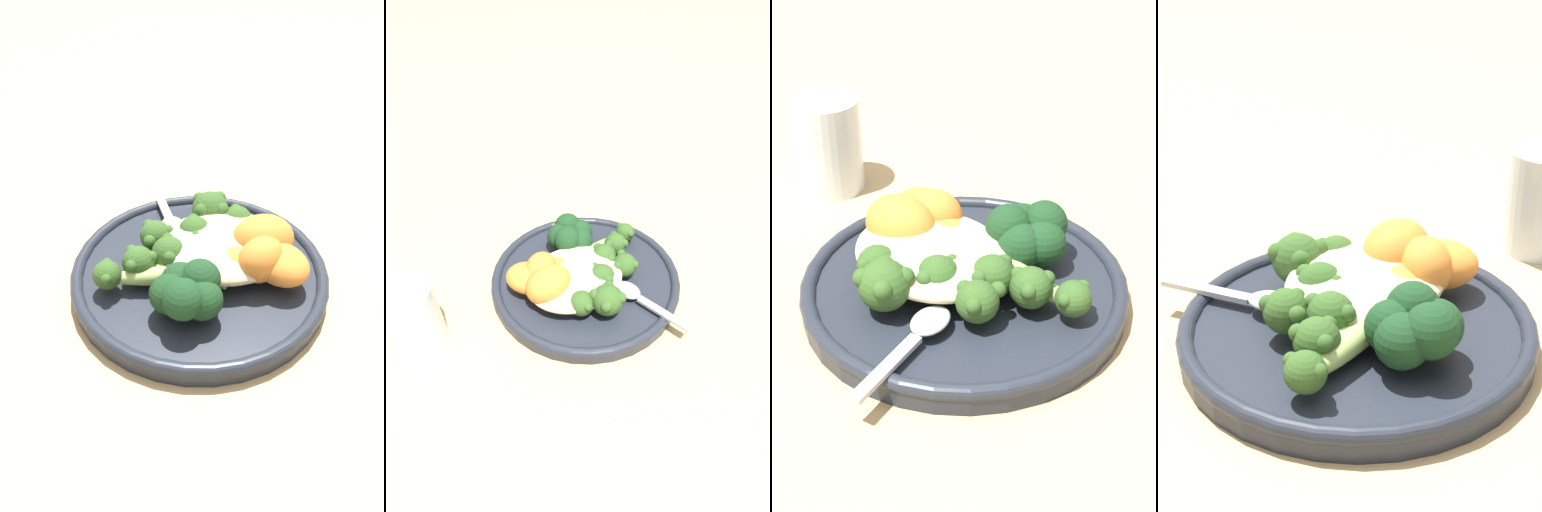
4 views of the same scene
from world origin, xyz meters
The scene contains 16 objects.
ground_plane centered at (0.00, 0.00, 0.00)m, with size 4.00×4.00×0.00m, color tan.
plate centered at (0.01, 0.02, 0.01)m, with size 0.24×0.24×0.02m.
quinoa_mound centered at (-0.02, 0.01, 0.04)m, with size 0.12×0.11×0.03m, color beige.
broccoli_stalk_0 centered at (-0.03, -0.01, 0.03)m, with size 0.06×0.12×0.03m.
broccoli_stalk_1 centered at (-0.01, -0.04, 0.04)m, with size 0.04×0.12×0.04m.
broccoli_stalk_2 centered at (0.01, -0.01, 0.04)m, with size 0.05×0.09×0.03m.
broccoli_stalk_3 centered at (0.04, 0.00, 0.03)m, with size 0.08×0.08×0.03m.
broccoli_stalk_4 centered at (0.03, 0.02, 0.04)m, with size 0.08×0.06×0.03m.
broccoli_stalk_5 centered at (0.04, 0.03, 0.03)m, with size 0.12×0.04×0.03m.
broccoli_stalk_6 centered at (0.06, 0.04, 0.03)m, with size 0.12×0.03×0.03m.
sweet_potato_chunk_0 centered at (-0.02, 0.03, 0.04)m, with size 0.05×0.04×0.03m, color orange.
sweet_potato_chunk_1 centered at (-0.06, 0.04, 0.04)m, with size 0.06×0.05×0.03m, color orange.
sweet_potato_chunk_2 centered at (-0.05, 0.04, 0.04)m, with size 0.05×0.04×0.04m, color orange.
sweet_potato_chunk_3 centered at (-0.05, 0.01, 0.05)m, with size 0.06×0.05×0.05m, color orange.
kale_tuft centered at (0.02, 0.07, 0.04)m, with size 0.06×0.06×0.04m.
spoon centered at (0.03, -0.05, 0.03)m, with size 0.04×0.11×0.01m.
Camera 1 is at (0.04, 0.36, 0.34)m, focal length 35.00 mm.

